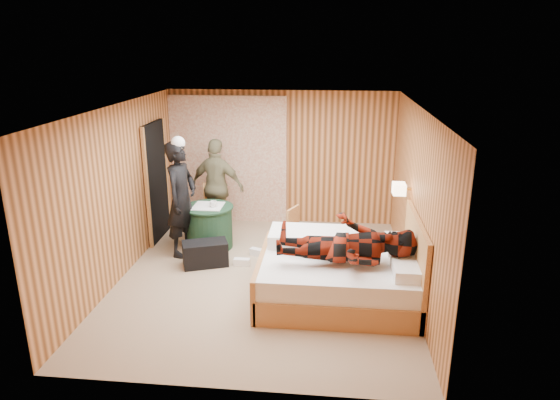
# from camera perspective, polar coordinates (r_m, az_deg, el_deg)

# --- Properties ---
(floor) EXTENTS (4.20, 5.00, 0.01)m
(floor) POSITION_cam_1_polar(r_m,az_deg,el_deg) (7.47, -1.79, -8.86)
(floor) COLOR tan
(floor) RESTS_ON ground
(ceiling) EXTENTS (4.20, 5.00, 0.01)m
(ceiling) POSITION_cam_1_polar(r_m,az_deg,el_deg) (6.74, -2.00, 10.54)
(ceiling) COLOR silver
(ceiling) RESTS_ON wall_back
(wall_back) EXTENTS (4.20, 0.02, 2.50)m
(wall_back) POSITION_cam_1_polar(r_m,az_deg,el_deg) (9.40, 0.18, 4.85)
(wall_back) COLOR tan
(wall_back) RESTS_ON floor
(wall_left) EXTENTS (0.02, 5.00, 2.50)m
(wall_left) POSITION_cam_1_polar(r_m,az_deg,el_deg) (7.57, -17.84, 0.81)
(wall_left) COLOR tan
(wall_left) RESTS_ON floor
(wall_right) EXTENTS (0.02, 5.00, 2.50)m
(wall_right) POSITION_cam_1_polar(r_m,az_deg,el_deg) (7.04, 15.30, -0.21)
(wall_right) COLOR tan
(wall_right) RESTS_ON floor
(curtain) EXTENTS (2.20, 0.08, 2.40)m
(curtain) POSITION_cam_1_polar(r_m,az_deg,el_deg) (9.49, -5.89, 4.58)
(curtain) COLOR silver
(curtain) RESTS_ON floor
(doorway) EXTENTS (0.06, 0.90, 2.05)m
(doorway) POSITION_cam_1_polar(r_m,az_deg,el_deg) (8.86, -13.94, 2.03)
(doorway) COLOR black
(doorway) RESTS_ON floor
(wall_lamp) EXTENTS (0.26, 0.24, 0.16)m
(wall_lamp) POSITION_cam_1_polar(r_m,az_deg,el_deg) (7.42, 13.47, 1.26)
(wall_lamp) COLOR gold
(wall_lamp) RESTS_ON wall_right
(bed) EXTENTS (2.15, 1.70, 1.17)m
(bed) POSITION_cam_1_polar(r_m,az_deg,el_deg) (6.85, 7.07, -8.41)
(bed) COLOR tan
(bed) RESTS_ON floor
(nightstand) EXTENTS (0.43, 0.58, 0.56)m
(nightstand) POSITION_cam_1_polar(r_m,az_deg,el_deg) (7.44, 12.91, -6.97)
(nightstand) COLOR tan
(nightstand) RESTS_ON floor
(round_table) EXTENTS (0.83, 0.83, 0.74)m
(round_table) POSITION_cam_1_polar(r_m,az_deg,el_deg) (8.47, -8.09, -2.99)
(round_table) COLOR #1E432D
(round_table) RESTS_ON floor
(chair_far) EXTENTS (0.54, 0.54, 0.93)m
(chair_far) POSITION_cam_1_polar(r_m,az_deg,el_deg) (9.03, -7.33, -0.52)
(chair_far) COLOR tan
(chair_far) RESTS_ON floor
(chair_near) EXTENTS (0.49, 0.49, 0.83)m
(chair_near) POSITION_cam_1_polar(r_m,az_deg,el_deg) (8.03, 0.87, -3.14)
(chair_near) COLOR tan
(chair_near) RESTS_ON floor
(duffel_bag) EXTENTS (0.76, 0.58, 0.39)m
(duffel_bag) POSITION_cam_1_polar(r_m,az_deg,el_deg) (7.87, -8.54, -6.07)
(duffel_bag) COLOR black
(duffel_bag) RESTS_ON floor
(sneaker_left) EXTENTS (0.28, 0.19, 0.11)m
(sneaker_left) POSITION_cam_1_polar(r_m,az_deg,el_deg) (8.18, -2.55, -5.99)
(sneaker_left) COLOR white
(sneaker_left) RESTS_ON floor
(sneaker_right) EXTENTS (0.25, 0.10, 0.11)m
(sneaker_right) POSITION_cam_1_polar(r_m,az_deg,el_deg) (7.85, -4.39, -7.08)
(sneaker_right) COLOR white
(sneaker_right) RESTS_ON floor
(woman_standing) EXTENTS (0.59, 0.76, 1.87)m
(woman_standing) POSITION_cam_1_polar(r_m,az_deg,el_deg) (8.11, -11.20, 0.10)
(woman_standing) COLOR black
(woman_standing) RESTS_ON floor
(man_at_table) EXTENTS (1.08, 0.64, 1.72)m
(man_at_table) POSITION_cam_1_polar(r_m,az_deg,el_deg) (8.96, -7.18, 1.51)
(man_at_table) COLOR #756F4E
(man_at_table) RESTS_ON floor
(man_on_bed) EXTENTS (0.86, 0.67, 1.77)m
(man_on_bed) POSITION_cam_1_polar(r_m,az_deg,el_deg) (6.37, 7.60, -3.85)
(man_on_bed) COLOR maroon
(man_on_bed) RESTS_ON bed
(book_lower) EXTENTS (0.20, 0.25, 0.02)m
(book_lower) POSITION_cam_1_polar(r_m,az_deg,el_deg) (7.28, 13.10, -5.12)
(book_lower) COLOR white
(book_lower) RESTS_ON nightstand
(book_upper) EXTENTS (0.25, 0.27, 0.02)m
(book_upper) POSITION_cam_1_polar(r_m,az_deg,el_deg) (7.27, 13.11, -4.97)
(book_upper) COLOR white
(book_upper) RESTS_ON nightstand
(cup_nightstand) EXTENTS (0.12, 0.12, 0.09)m
(cup_nightstand) POSITION_cam_1_polar(r_m,az_deg,el_deg) (7.43, 12.96, -4.33)
(cup_nightstand) COLOR white
(cup_nightstand) RESTS_ON nightstand
(cup_table) EXTENTS (0.15, 0.15, 0.10)m
(cup_table) POSITION_cam_1_polar(r_m,az_deg,el_deg) (8.27, -7.63, -0.46)
(cup_table) COLOR white
(cup_table) RESTS_ON round_table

